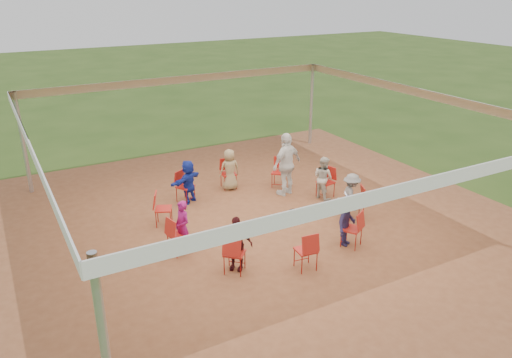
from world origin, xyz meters
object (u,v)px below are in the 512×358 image
person_seated_5 (236,243)px  person_seated_1 (323,178)px  chair_7 (234,253)px  person_seated_0 (351,197)px  chair_8 (306,250)px  chair_5 (163,209)px  chair_2 (279,172)px  chair_4 (185,187)px  chair_0 (355,203)px  person_seated_2 (230,170)px  person_seated_4 (183,227)px  chair_3 (228,174)px  laptop (345,198)px  chair_1 (326,182)px  standing_person (287,164)px  person_seated_3 (188,182)px  chair_9 (352,229)px  person_seated_6 (347,221)px  cable_coil (295,212)px  chair_6 (178,235)px

person_seated_5 → person_seated_1: bearing=72.0°
chair_7 → person_seated_0: (3.82, 0.86, 0.18)m
chair_8 → chair_5: bearing=126.0°
chair_2 → chair_4: 2.92m
chair_0 → person_seated_2: bearing=55.0°
person_seated_4 → chair_7: bearing=13.6°
chair_3 → laptop: chair_3 is taller
chair_1 → person_seated_1: bearing=90.0°
chair_7 → laptop: 3.79m
person_seated_1 → person_seated_5: size_ratio=1.00×
chair_3 → standing_person: (1.27, -1.24, 0.49)m
person_seated_3 → chair_1: bearing=127.0°
chair_9 → standing_person: size_ratio=0.48×
person_seated_0 → person_seated_3: bearing=72.0°
chair_8 → chair_9: size_ratio=1.00×
person_seated_0 → chair_9: bearing=166.4°
chair_3 → person_seated_1: 2.85m
chair_7 → laptop: size_ratio=2.45×
person_seated_6 → chair_0: bearing=13.6°
chair_5 → cable_coil: (3.35, -0.98, -0.43)m
person_seated_4 → chair_1: bearing=90.0°
chair_6 → person_seated_3: bearing=142.0°
chair_5 → laptop: size_ratio=2.45×
chair_2 → chair_7: 4.96m
chair_3 → person_seated_3: person_seated_3 is taller
chair_4 → chair_6: bearing=36.0°
person_seated_4 → cable_coil: 3.49m
person_seated_4 → laptop: size_ratio=3.40×
chair_0 → person_seated_2: size_ratio=0.72×
person_seated_4 → chair_6: bearing=-90.0°
chair_5 → standing_person: 3.84m
chair_2 → person_seated_1: size_ratio=0.72×
chair_0 → person_seated_1: person_seated_1 is taller
chair_5 → cable_coil: bearing=98.0°
chair_5 → person_seated_5: size_ratio=0.72×
chair_2 → chair_6: bearing=72.0°
person_seated_6 → person_seated_2: bearing=72.0°
chair_3 → chair_4: size_ratio=1.00×
chair_4 → person_seated_5: person_seated_5 is taller
chair_0 → person_seated_0: size_ratio=0.72×
chair_0 → person_seated_0: person_seated_0 is taller
chair_9 → laptop: bearing=28.7°
chair_3 → person_seated_3: size_ratio=0.72×
laptop → person_seated_5: bearing=127.5°
chair_0 → person_seated_5: (-3.85, -0.72, 0.18)m
chair_0 → person_seated_1: (0.05, 1.50, 0.18)m
chair_6 → standing_person: 4.36m
chair_7 → person_seated_4: (-0.64, 1.36, 0.18)m
chair_4 → person_seated_2: 1.51m
chair_1 → chair_3: same height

